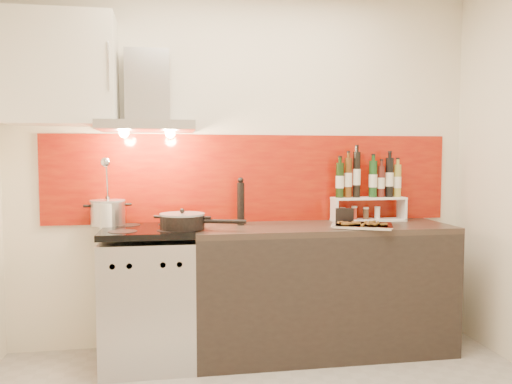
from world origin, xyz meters
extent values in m
cube|color=silver|center=(0.00, 1.40, 1.30)|extent=(3.40, 0.02, 2.60)
cube|color=maroon|center=(0.05, 1.39, 1.22)|extent=(3.00, 0.02, 0.64)
cube|color=#B7B7BA|center=(-0.70, 1.10, 0.42)|extent=(0.60, 0.60, 0.84)
cube|color=black|center=(-0.70, 0.81, 0.33)|extent=(0.50, 0.02, 0.40)
cube|color=#B7B7BA|center=(-0.70, 0.81, 0.72)|extent=(0.56, 0.02, 0.12)
cube|color=#FF190C|center=(-0.70, 0.81, 0.72)|extent=(0.10, 0.01, 0.04)
cube|color=black|center=(-0.70, 1.10, 0.89)|extent=(0.60, 0.60, 0.04)
cube|color=black|center=(0.50, 1.10, 0.43)|extent=(1.80, 0.60, 0.86)
cube|color=black|center=(0.50, 1.10, 0.88)|extent=(1.80, 0.60, 0.04)
cube|color=#B7B7BA|center=(-0.70, 1.15, 1.58)|extent=(0.62, 0.50, 0.06)
cube|color=#B7B7BA|center=(-0.70, 1.30, 1.86)|extent=(0.30, 0.18, 0.50)
sphere|color=#FFD18C|center=(-0.85, 1.15, 1.54)|extent=(0.07, 0.07, 0.07)
sphere|color=#FFD18C|center=(-0.55, 1.15, 1.54)|extent=(0.07, 0.07, 0.07)
cube|color=silver|center=(-1.25, 1.22, 1.95)|extent=(0.70, 0.35, 0.72)
cylinder|color=#B7B7BA|center=(-0.98, 1.28, 0.99)|extent=(0.23, 0.23, 0.16)
cylinder|color=#99999E|center=(-0.98, 1.28, 1.08)|extent=(0.24, 0.24, 0.01)
sphere|color=black|center=(-0.98, 1.28, 1.10)|extent=(0.03, 0.03, 0.03)
cylinder|color=black|center=(-0.48, 1.00, 0.96)|extent=(0.29, 0.29, 0.09)
cylinder|color=#99999E|center=(-0.48, 1.00, 1.01)|extent=(0.29, 0.29, 0.01)
sphere|color=black|center=(-0.48, 1.00, 1.03)|extent=(0.03, 0.03, 0.03)
cylinder|color=black|center=(-0.21, 0.92, 0.96)|extent=(0.27, 0.11, 0.03)
cylinder|color=silver|center=(-0.98, 1.20, 0.98)|extent=(0.10, 0.10, 0.17)
cylinder|color=silver|center=(-0.97, 1.20, 1.20)|extent=(0.01, 0.08, 0.31)
sphere|color=silver|center=(-0.97, 1.14, 1.34)|extent=(0.07, 0.07, 0.07)
cylinder|color=black|center=(-0.07, 1.21, 1.05)|extent=(0.05, 0.05, 0.30)
sphere|color=black|center=(-0.07, 1.21, 1.22)|extent=(0.04, 0.04, 0.04)
cube|color=white|center=(0.91, 1.27, 0.91)|extent=(0.55, 0.15, 0.01)
cube|color=white|center=(0.64, 1.27, 0.99)|extent=(0.01, 0.15, 0.16)
cube|color=white|center=(1.17, 1.27, 0.99)|extent=(0.02, 0.15, 0.16)
cube|color=white|center=(0.91, 1.27, 1.07)|extent=(0.55, 0.15, 0.02)
cylinder|color=black|center=(0.68, 1.27, 1.21)|extent=(0.06, 0.06, 0.26)
cylinder|color=#4F2B0D|center=(0.74, 1.27, 1.22)|extent=(0.05, 0.05, 0.29)
cylinder|color=black|center=(0.81, 1.27, 1.25)|extent=(0.05, 0.05, 0.34)
cylinder|color=#153A16|center=(0.94, 1.27, 1.21)|extent=(0.06, 0.06, 0.27)
cylinder|color=#4E1A14|center=(1.00, 1.27, 1.20)|extent=(0.05, 0.05, 0.23)
cylinder|color=black|center=(1.07, 1.27, 1.23)|extent=(0.06, 0.06, 0.29)
cylinder|color=olive|center=(1.13, 1.27, 1.20)|extent=(0.05, 0.05, 0.24)
cylinder|color=beige|center=(0.70, 1.27, 0.95)|extent=(0.04, 0.04, 0.08)
cylinder|color=#A02B1A|center=(0.79, 1.27, 0.96)|extent=(0.04, 0.04, 0.09)
cylinder|color=#4A3625|center=(0.89, 1.27, 0.95)|extent=(0.04, 0.04, 0.08)
cylinder|color=white|center=(0.98, 1.27, 0.95)|extent=(0.04, 0.04, 0.08)
cube|color=black|center=(0.67, 1.12, 0.96)|extent=(0.14, 0.09, 0.11)
cube|color=silver|center=(0.73, 0.95, 0.91)|extent=(0.46, 0.41, 0.01)
cube|color=silver|center=(0.73, 0.95, 0.92)|extent=(0.48, 0.44, 0.01)
cube|color=red|center=(0.73, 0.95, 0.92)|extent=(0.41, 0.36, 0.01)
cube|color=brown|center=(0.70, 0.99, 0.93)|extent=(0.04, 0.05, 0.01)
cube|color=brown|center=(0.77, 1.00, 0.93)|extent=(0.04, 0.05, 0.01)
cube|color=brown|center=(0.79, 0.89, 0.93)|extent=(0.02, 0.05, 0.01)
cube|color=brown|center=(0.79, 0.90, 0.93)|extent=(0.05, 0.05, 0.01)
cube|color=brown|center=(0.63, 0.98, 0.93)|extent=(0.05, 0.04, 0.01)
cube|color=brown|center=(0.80, 0.98, 0.93)|extent=(0.05, 0.04, 0.01)
cube|color=brown|center=(0.70, 0.96, 0.93)|extent=(0.05, 0.03, 0.01)
cube|color=brown|center=(0.85, 0.96, 0.93)|extent=(0.03, 0.05, 0.01)
cube|color=brown|center=(0.86, 0.88, 0.93)|extent=(0.05, 0.02, 0.01)
cube|color=brown|center=(0.76, 0.92, 0.93)|extent=(0.02, 0.05, 0.01)
cube|color=brown|center=(0.60, 0.92, 0.93)|extent=(0.05, 0.03, 0.01)
cube|color=brown|center=(0.83, 1.02, 0.93)|extent=(0.05, 0.03, 0.01)
cube|color=brown|center=(0.80, 0.96, 0.93)|extent=(0.04, 0.05, 0.01)
cube|color=brown|center=(0.60, 1.01, 0.93)|extent=(0.05, 0.04, 0.01)
cube|color=brown|center=(0.70, 0.86, 0.93)|extent=(0.04, 0.05, 0.01)
cube|color=brown|center=(0.66, 0.94, 0.93)|extent=(0.05, 0.02, 0.01)
camera|label=1|loc=(-0.53, -2.25, 1.38)|focal=35.00mm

